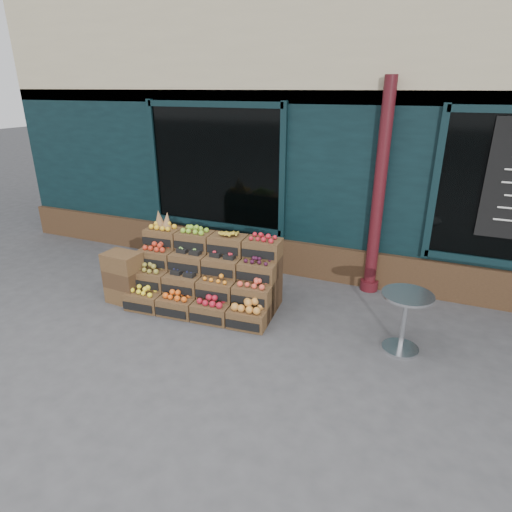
% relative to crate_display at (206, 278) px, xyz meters
% --- Properties ---
extents(ground, '(60.00, 60.00, 0.00)m').
position_rel_crate_display_xyz_m(ground, '(0.96, -0.61, -0.41)').
color(ground, '#3F3F42').
rests_on(ground, ground).
extents(shop_facade, '(12.00, 6.24, 4.80)m').
position_rel_crate_display_xyz_m(shop_facade, '(0.97, 4.51, 1.99)').
color(shop_facade, black).
rests_on(shop_facade, ground).
extents(crate_display, '(2.19, 1.20, 1.33)m').
position_rel_crate_display_xyz_m(crate_display, '(0.00, 0.00, 0.00)').
color(crate_display, '#51371F').
rests_on(crate_display, ground).
extents(spare_crates, '(0.54, 0.39, 0.78)m').
position_rel_crate_display_xyz_m(spare_crates, '(-1.16, -0.43, -0.02)').
color(spare_crates, '#51371F').
rests_on(spare_crates, ground).
extents(bistro_table, '(0.61, 0.61, 0.77)m').
position_rel_crate_display_xyz_m(bistro_table, '(2.81, -0.12, 0.07)').
color(bistro_table, silver).
rests_on(bistro_table, ground).
extents(shopkeeper, '(0.77, 0.51, 2.07)m').
position_rel_crate_display_xyz_m(shopkeeper, '(-0.92, 2.32, 0.63)').
color(shopkeeper, '#154C2A').
rests_on(shopkeeper, ground).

